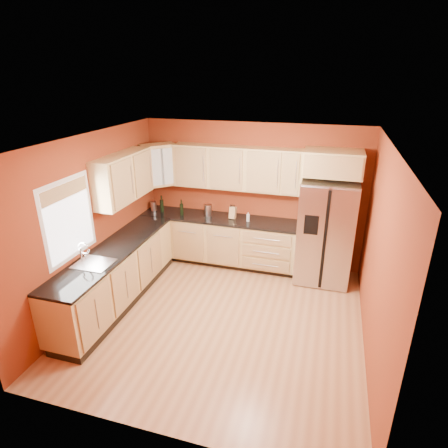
{
  "coord_description": "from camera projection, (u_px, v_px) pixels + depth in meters",
  "views": [
    {
      "loc": [
        1.33,
        -4.4,
        3.39
      ],
      "look_at": [
        -0.22,
        0.9,
        1.14
      ],
      "focal_mm": 30.0,
      "sensor_mm": 36.0,
      "label": 1
    }
  ],
  "objects": [
    {
      "name": "base_cabinets_left",
      "position": [
        116.0,
        276.0,
        5.81
      ],
      "size": [
        0.6,
        2.8,
        0.88
      ],
      "primitive_type": "cube",
      "color": "tan",
      "rests_on": "floor"
    },
    {
      "name": "upper_cabinets_left",
      "position": [
        124.0,
        177.0,
        5.97
      ],
      "size": [
        0.33,
        1.35,
        0.75
      ],
      "primitive_type": "cube",
      "color": "tan",
      "rests_on": "wall_left"
    },
    {
      "name": "over_fridge_cabinet",
      "position": [
        333.0,
        163.0,
        5.93
      ],
      "size": [
        0.92,
        0.6,
        0.4
      ],
      "primitive_type": "cube",
      "color": "tan",
      "rests_on": "wall_back"
    },
    {
      "name": "base_cabinets_back",
      "position": [
        219.0,
        241.0,
        7.03
      ],
      "size": [
        2.9,
        0.6,
        0.88
      ],
      "primitive_type": "cube",
      "color": "tan",
      "rests_on": "floor"
    },
    {
      "name": "soap_dispenser",
      "position": [
        248.0,
        217.0,
        6.63
      ],
      "size": [
        0.07,
        0.07,
        0.17
      ],
      "primitive_type": "cylinder",
      "rotation": [
        0.0,
        0.0,
        -0.22
      ],
      "color": "silver",
      "rests_on": "countertop_back"
    },
    {
      "name": "wall_right",
      "position": [
        379.0,
        258.0,
        4.53
      ],
      "size": [
        0.04,
        4.0,
        2.6
      ],
      "primitive_type": "cube",
      "color": "maroon",
      "rests_on": "floor"
    },
    {
      "name": "wall_left",
      "position": [
        92.0,
        223.0,
        5.57
      ],
      "size": [
        0.04,
        4.0,
        2.6
      ],
      "primitive_type": "cube",
      "color": "maroon",
      "rests_on": "floor"
    },
    {
      "name": "wall_front",
      "position": [
        155.0,
        329.0,
        3.27
      ],
      "size": [
        4.0,
        0.04,
        2.6
      ],
      "primitive_type": "cube",
      "color": "maroon",
      "rests_on": "floor"
    },
    {
      "name": "knife_block",
      "position": [
        233.0,
        213.0,
        6.76
      ],
      "size": [
        0.12,
        0.11,
        0.22
      ],
      "primitive_type": "cube",
      "rotation": [
        0.0,
        0.0,
        -0.11
      ],
      "color": "tan",
      "rests_on": "countertop_back"
    },
    {
      "name": "sink_faucet",
      "position": [
        93.0,
        254.0,
        5.13
      ],
      "size": [
        0.5,
        0.42,
        0.3
      ],
      "primitive_type": null,
      "color": "silver",
      "rests_on": "countertop_left"
    },
    {
      "name": "countertop_back",
      "position": [
        219.0,
        218.0,
        6.84
      ],
      "size": [
        2.9,
        0.62,
        0.04
      ],
      "primitive_type": "cube",
      "color": "black",
      "rests_on": "base_cabinets_back"
    },
    {
      "name": "countertop_left",
      "position": [
        114.0,
        250.0,
        5.64
      ],
      "size": [
        0.62,
        2.8,
        0.04
      ],
      "primitive_type": "cube",
      "color": "black",
      "rests_on": "base_cabinets_left"
    },
    {
      "name": "window",
      "position": [
        69.0,
        219.0,
        5.02
      ],
      "size": [
        0.03,
        0.9,
        1.0
      ],
      "primitive_type": "cube",
      "color": "white",
      "rests_on": "wall_left"
    },
    {
      "name": "canister_left",
      "position": [
        154.0,
        206.0,
        7.14
      ],
      "size": [
        0.12,
        0.12,
        0.18
      ],
      "primitive_type": "cylinder",
      "rotation": [
        0.0,
        0.0,
        -0.14
      ],
      "color": "silver",
      "rests_on": "countertop_back"
    },
    {
      "name": "ceiling",
      "position": [
        220.0,
        142.0,
        4.56
      ],
      "size": [
        4.0,
        4.0,
        0.0
      ],
      "primitive_type": "plane",
      "color": "white",
      "rests_on": "wall_back"
    },
    {
      "name": "wall_back",
      "position": [
        252.0,
        195.0,
        6.83
      ],
      "size": [
        4.0,
        0.04,
        2.6
      ],
      "primitive_type": "cube",
      "color": "maroon",
      "rests_on": "floor"
    },
    {
      "name": "upper_cabinets_back",
      "position": [
        237.0,
        168.0,
        6.55
      ],
      "size": [
        2.3,
        0.33,
        0.75
      ],
      "primitive_type": "cube",
      "color": "tan",
      "rests_on": "wall_back"
    },
    {
      "name": "canister_right",
      "position": [
        208.0,
        210.0,
        6.87
      ],
      "size": [
        0.18,
        0.18,
        0.22
      ],
      "primitive_type": "cylinder",
      "rotation": [
        0.0,
        0.0,
        -0.41
      ],
      "color": "silver",
      "rests_on": "countertop_back"
    },
    {
      "name": "wine_bottle_b",
      "position": [
        181.0,
        207.0,
        6.89
      ],
      "size": [
        0.08,
        0.08,
        0.3
      ],
      "primitive_type": null,
      "rotation": [
        0.0,
        0.0,
        0.24
      ],
      "color": "black",
      "rests_on": "countertop_back"
    },
    {
      "name": "floor",
      "position": [
        221.0,
        318.0,
        5.54
      ],
      "size": [
        4.0,
        4.0,
        0.0
      ],
      "primitive_type": "plane",
      "color": "#A3673F",
      "rests_on": "ground"
    },
    {
      "name": "wine_bottle_a",
      "position": [
        162.0,
        204.0,
        7.05
      ],
      "size": [
        0.09,
        0.09,
        0.32
      ],
      "primitive_type": null,
      "rotation": [
        0.0,
        0.0,
        0.39
      ],
      "color": "black",
      "rests_on": "countertop_back"
    },
    {
      "name": "corner_upper_cabinet",
      "position": [
        159.0,
        165.0,
        6.77
      ],
      "size": [
        0.67,
        0.67,
        0.75
      ],
      "primitive_type": "cube",
      "rotation": [
        0.0,
        0.0,
        0.79
      ],
      "color": "tan",
      "rests_on": "wall_back"
    },
    {
      "name": "refrigerator",
      "position": [
        325.0,
        232.0,
        6.3
      ],
      "size": [
        0.9,
        0.75,
        1.78
      ],
      "primitive_type": "cube",
      "color": "silver",
      "rests_on": "floor"
    }
  ]
}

